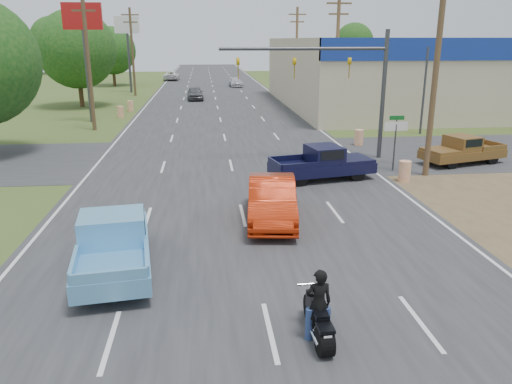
{
  "coord_description": "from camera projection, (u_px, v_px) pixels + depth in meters",
  "views": [
    {
      "loc": [
        -1.36,
        -9.95,
        6.46
      ],
      "look_at": [
        0.39,
        6.81,
        1.3
      ],
      "focal_mm": 35.0,
      "sensor_mm": 36.0,
      "label": 1
    }
  ],
  "objects": [
    {
      "name": "navy_pickup",
      "position": [
        324.0,
        163.0,
        23.86
      ],
      "size": [
        5.2,
        2.86,
        1.63
      ],
      "rotation": [
        0.0,
        0.0,
        -1.36
      ],
      "color": "black",
      "rests_on": "ground"
    },
    {
      "name": "dirt_verge",
      "position": [
        486.0,
        192.0,
        22.09
      ],
      "size": [
        8.0,
        18.0,
        0.01
      ],
      "primitive_type": "cube",
      "color": "brown",
      "rests_on": "ground"
    },
    {
      "name": "lane_sign",
      "position": [
        396.0,
        134.0,
        25.06
      ],
      "size": [
        1.2,
        0.08,
        2.52
      ],
      "color": "#3F3F44",
      "rests_on": "ground"
    },
    {
      "name": "pole_sign_left_far",
      "position": [
        127.0,
        34.0,
        61.61
      ],
      "size": [
        3.0,
        0.35,
        9.2
      ],
      "color": "#3F3F44",
      "rests_on": "ground"
    },
    {
      "name": "distant_car_silver",
      "position": [
        236.0,
        82.0,
        71.16
      ],
      "size": [
        1.99,
        4.39,
        1.25
      ],
      "primitive_type": "imported",
      "rotation": [
        0.0,
        0.0,
        0.06
      ],
      "color": "silver",
      "rests_on": "ground"
    },
    {
      "name": "utility_pole_2",
      "position": [
        337.0,
        54.0,
        40.36
      ],
      "size": [
        2.0,
        0.28,
        10.0
      ],
      "color": "#4C3823",
      "rests_on": "ground"
    },
    {
      "name": "distant_car_white",
      "position": [
        172.0,
        76.0,
        82.55
      ],
      "size": [
        2.49,
        5.33,
        1.48
      ],
      "primitive_type": "imported",
      "rotation": [
        0.0,
        0.0,
        3.13
      ],
      "color": "silver",
      "rests_on": "ground"
    },
    {
      "name": "blue_pickup",
      "position": [
        114.0,
        241.0,
        14.46
      ],
      "size": [
        2.62,
        5.34,
        1.7
      ],
      "rotation": [
        0.0,
        0.0,
        0.13
      ],
      "color": "black",
      "rests_on": "ground"
    },
    {
      "name": "signal_mast",
      "position": [
        337.0,
        72.0,
        26.83
      ],
      "size": [
        9.12,
        0.4,
        7.0
      ],
      "color": "#3F3F44",
      "rests_on": "ground"
    },
    {
      "name": "barrel_2",
      "position": [
        120.0,
        112.0,
        42.84
      ],
      "size": [
        0.56,
        0.56,
        1.0
      ],
      "primitive_type": "cylinder",
      "color": "orange",
      "rests_on": "ground"
    },
    {
      "name": "brown_pickup",
      "position": [
        461.0,
        150.0,
        26.88
      ],
      "size": [
        4.91,
        2.97,
        1.53
      ],
      "rotation": [
        0.0,
        0.0,
        1.85
      ],
      "color": "black",
      "rests_on": "ground"
    },
    {
      "name": "barrel_3",
      "position": [
        130.0,
        106.0,
        46.67
      ],
      "size": [
        0.56,
        0.56,
        1.0
      ],
      "primitive_type": "cylinder",
      "color": "orange",
      "rests_on": "ground"
    },
    {
      "name": "tree_5",
      "position": [
        354.0,
        43.0,
        103.1
      ],
      "size": [
        7.98,
        7.98,
        9.88
      ],
      "color": "#422D19",
      "rests_on": "ground"
    },
    {
      "name": "rider",
      "position": [
        318.0,
        307.0,
        10.99
      ],
      "size": [
        0.6,
        0.41,
        1.62
      ],
      "primitive_type": "imported",
      "rotation": [
        0.0,
        0.0,
        3.18
      ],
      "color": "black",
      "rests_on": "ground"
    },
    {
      "name": "motorcycle",
      "position": [
        318.0,
        322.0,
        11.04
      ],
      "size": [
        0.64,
        2.07,
        1.05
      ],
      "rotation": [
        0.0,
        0.0,
        0.04
      ],
      "color": "black",
      "rests_on": "ground"
    },
    {
      "name": "barrel_0",
      "position": [
        405.0,
        171.0,
        23.55
      ],
      "size": [
        0.56,
        0.56,
        1.0
      ],
      "primitive_type": "cylinder",
      "color": "orange",
      "rests_on": "ground"
    },
    {
      "name": "street_name_sign",
      "position": [
        396.0,
        134.0,
        26.63
      ],
      "size": [
        0.8,
        0.08,
        2.61
      ],
      "color": "#3F3F44",
      "rests_on": "ground"
    },
    {
      "name": "ground",
      "position": [
        270.0,
        332.0,
        11.49
      ],
      "size": [
        200.0,
        200.0,
        0.0
      ],
      "primitive_type": "plane",
      "color": "#415522",
      "rests_on": "ground"
    },
    {
      "name": "utility_pole_3",
      "position": [
        297.0,
        50.0,
        57.48
      ],
      "size": [
        2.0,
        0.28,
        10.0
      ],
      "color": "#4C3823",
      "rests_on": "ground"
    },
    {
      "name": "pole_sign_left_near",
      "position": [
        83.0,
        30.0,
        38.78
      ],
      "size": [
        3.0,
        0.35,
        9.2
      ],
      "color": "#3F3F44",
      "rests_on": "ground"
    },
    {
      "name": "utility_pole_1",
      "position": [
        436.0,
        65.0,
        23.24
      ],
      "size": [
        2.0,
        0.28,
        10.0
      ],
      "color": "#4C3823",
      "rests_on": "ground"
    },
    {
      "name": "tree_2",
      "position": [
        112.0,
        51.0,
        71.4
      ],
      "size": [
        6.72,
        6.72,
        8.32
      ],
      "color": "#422D19",
      "rests_on": "ground"
    },
    {
      "name": "cross_road",
      "position": [
        229.0,
        157.0,
        28.61
      ],
      "size": [
        120.0,
        10.0,
        0.02
      ],
      "primitive_type": "cube",
      "color": "#2D2D30",
      "rests_on": "ground"
    },
    {
      "name": "distant_car_grey",
      "position": [
        195.0,
        93.0,
        55.55
      ],
      "size": [
        1.93,
        4.34,
        1.45
      ],
      "primitive_type": "imported",
      "rotation": [
        0.0,
        0.0,
        0.05
      ],
      "color": "#515155",
      "rests_on": "ground"
    },
    {
      "name": "utility_pole_6",
      "position": [
        132.0,
        50.0,
        58.45
      ],
      "size": [
        2.0,
        0.28,
        10.0
      ],
      "color": "#4C3823",
      "rests_on": "ground"
    },
    {
      "name": "tree_1",
      "position": [
        77.0,
        49.0,
        48.46
      ],
      "size": [
        7.56,
        7.56,
        9.36
      ],
      "color": "#422D19",
      "rests_on": "ground"
    },
    {
      "name": "barrel_1",
      "position": [
        359.0,
        138.0,
        31.67
      ],
      "size": [
        0.56,
        0.56,
        1.0
      ],
      "primitive_type": "cylinder",
      "color": "orange",
      "rests_on": "ground"
    },
    {
      "name": "red_convertible",
      "position": [
        272.0,
        200.0,
        18.33
      ],
      "size": [
        2.22,
        5.0,
        1.6
      ],
      "primitive_type": "imported",
      "rotation": [
        0.0,
        0.0,
        -0.11
      ],
      "color": "#AD2308",
      "rests_on": "ground"
    },
    {
      "name": "main_road",
      "position": [
        218.0,
        107.0,
        49.53
      ],
      "size": [
        15.0,
        180.0,
        0.02
      ],
      "primitive_type": "cube",
      "color": "#2D2D30",
      "rests_on": "ground"
    },
    {
      "name": "tree_6",
      "position": [
        54.0,
        39.0,
        96.96
      ],
      "size": [
        8.82,
        8.82,
        10.92
      ],
      "color": "#422D19",
      "rests_on": "ground"
    },
    {
      "name": "utility_pole_5",
      "position": [
        88.0,
        56.0,
        35.62
      ],
      "size": [
        2.0,
        0.28,
        10.0
      ],
      "color": "#4C3823",
      "rests_on": "ground"
    }
  ]
}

